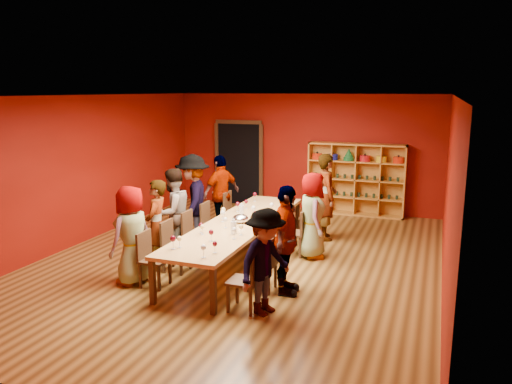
{
  "coord_description": "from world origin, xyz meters",
  "views": [
    {
      "loc": [
        3.32,
        -8.09,
        3.11
      ],
      "look_at": [
        0.02,
        0.81,
        1.15
      ],
      "focal_mm": 35.0,
      "sensor_mm": 36.0,
      "label": 1
    }
  ],
  "objects_px": {
    "chair_person_left_2": "(192,232)",
    "person_right_1": "(286,240)",
    "chair_person_right_3": "(298,230)",
    "person_right_3": "(312,215)",
    "chair_person_right_4": "(314,215)",
    "person_right_4": "(327,197)",
    "spittoon_bowl": "(240,219)",
    "person_right_0": "(265,262)",
    "chair_person_right_1": "(267,260)",
    "person_left_4": "(221,193)",
    "tasting_table": "(239,225)",
    "chair_person_left_3": "(210,222)",
    "person_left_3": "(193,200)",
    "person_left_2": "(173,212)",
    "chair_person_left_0": "(150,256)",
    "person_left_0": "(132,235)",
    "person_left_1": "(157,225)",
    "chair_person_left_1": "(173,243)",
    "chair_person_right_0": "(249,278)",
    "chair_person_left_4": "(232,210)",
    "shelving_unit": "(356,176)",
    "wine_bottle": "(281,196)"
  },
  "relations": [
    {
      "from": "shelving_unit",
      "to": "chair_person_left_3",
      "type": "distance_m",
      "value": 4.34
    },
    {
      "from": "shelving_unit",
      "to": "person_right_1",
      "type": "bearing_deg",
      "value": -91.92
    },
    {
      "from": "person_left_0",
      "to": "person_right_1",
      "type": "bearing_deg",
      "value": 112.2
    },
    {
      "from": "person_left_3",
      "to": "chair_person_right_3",
      "type": "height_order",
      "value": "person_left_3"
    },
    {
      "from": "chair_person_left_3",
      "to": "chair_person_right_1",
      "type": "xyz_separation_m",
      "value": [
        1.82,
        -1.77,
        0.0
      ]
    },
    {
      "from": "chair_person_left_0",
      "to": "chair_person_left_1",
      "type": "bearing_deg",
      "value": 90.0
    },
    {
      "from": "chair_person_left_2",
      "to": "person_left_2",
      "type": "height_order",
      "value": "person_left_2"
    },
    {
      "from": "person_left_4",
      "to": "spittoon_bowl",
      "type": "distance_m",
      "value": 2.17
    },
    {
      "from": "chair_person_right_3",
      "to": "person_right_3",
      "type": "xyz_separation_m",
      "value": [
        0.26,
        -0.0,
        0.31
      ]
    },
    {
      "from": "chair_person_left_0",
      "to": "chair_person_left_4",
      "type": "distance_m",
      "value": 3.34
    },
    {
      "from": "chair_person_left_1",
      "to": "person_right_0",
      "type": "relative_size",
      "value": 0.59
    },
    {
      "from": "person_left_3",
      "to": "person_right_1",
      "type": "height_order",
      "value": "person_left_3"
    },
    {
      "from": "chair_person_left_4",
      "to": "wine_bottle",
      "type": "relative_size",
      "value": 2.94
    },
    {
      "from": "chair_person_left_0",
      "to": "person_right_4",
      "type": "relative_size",
      "value": 0.49
    },
    {
      "from": "person_right_4",
      "to": "person_left_4",
      "type": "bearing_deg",
      "value": 70.26
    },
    {
      "from": "chair_person_left_2",
      "to": "chair_person_left_3",
      "type": "distance_m",
      "value": 0.77
    },
    {
      "from": "chair_person_right_3",
      "to": "chair_person_right_1",
      "type": "bearing_deg",
      "value": -90.0
    },
    {
      "from": "chair_person_left_0",
      "to": "chair_person_left_1",
      "type": "height_order",
      "value": "same"
    },
    {
      "from": "person_left_4",
      "to": "tasting_table",
      "type": "bearing_deg",
      "value": 57.91
    },
    {
      "from": "chair_person_left_3",
      "to": "person_left_3",
      "type": "distance_m",
      "value": 0.57
    },
    {
      "from": "chair_person_right_3",
      "to": "person_left_3",
      "type": "bearing_deg",
      "value": -178.89
    },
    {
      "from": "chair_person_left_4",
      "to": "chair_person_right_4",
      "type": "height_order",
      "value": "same"
    },
    {
      "from": "person_right_1",
      "to": "chair_person_right_3",
      "type": "relative_size",
      "value": 1.92
    },
    {
      "from": "person_right_4",
      "to": "spittoon_bowl",
      "type": "relative_size",
      "value": 6.15
    },
    {
      "from": "shelving_unit",
      "to": "person_left_2",
      "type": "distance_m",
      "value": 5.18
    },
    {
      "from": "chair_person_left_2",
      "to": "chair_person_right_3",
      "type": "relative_size",
      "value": 1.0
    },
    {
      "from": "person_right_4",
      "to": "chair_person_right_0",
      "type": "bearing_deg",
      "value": 152.26
    },
    {
      "from": "chair_person_left_1",
      "to": "spittoon_bowl",
      "type": "bearing_deg",
      "value": 41.25
    },
    {
      "from": "shelving_unit",
      "to": "person_left_0",
      "type": "height_order",
      "value": "shelving_unit"
    },
    {
      "from": "tasting_table",
      "to": "person_left_0",
      "type": "bearing_deg",
      "value": -128.71
    },
    {
      "from": "chair_person_right_4",
      "to": "chair_person_right_0",
      "type": "bearing_deg",
      "value": -90.0
    },
    {
      "from": "tasting_table",
      "to": "chair_person_left_4",
      "type": "bearing_deg",
      "value": 116.9
    },
    {
      "from": "person_left_4",
      "to": "chair_person_left_1",
      "type": "bearing_deg",
      "value": 30.44
    },
    {
      "from": "person_left_0",
      "to": "spittoon_bowl",
      "type": "bearing_deg",
      "value": 152.26
    },
    {
      "from": "person_left_1",
      "to": "person_left_2",
      "type": "xyz_separation_m",
      "value": [
        -0.1,
        0.74,
        0.04
      ]
    },
    {
      "from": "person_left_1",
      "to": "person_left_3",
      "type": "distance_m",
      "value": 1.52
    },
    {
      "from": "person_left_0",
      "to": "chair_person_right_3",
      "type": "bearing_deg",
      "value": 148.33
    },
    {
      "from": "chair_person_left_2",
      "to": "person_right_1",
      "type": "height_order",
      "value": "person_right_1"
    },
    {
      "from": "chair_person_left_2",
      "to": "person_left_0",
      "type": "bearing_deg",
      "value": -102.89
    },
    {
      "from": "person_right_0",
      "to": "chair_person_right_1",
      "type": "xyz_separation_m",
      "value": [
        -0.25,
        0.77,
        -0.26
      ]
    },
    {
      "from": "person_left_0",
      "to": "person_left_1",
      "type": "height_order",
      "value": "person_left_0"
    },
    {
      "from": "person_right_1",
      "to": "person_left_2",
      "type": "bearing_deg",
      "value": 60.73
    },
    {
      "from": "chair_person_left_3",
      "to": "chair_person_right_0",
      "type": "relative_size",
      "value": 1.0
    },
    {
      "from": "chair_person_left_4",
      "to": "person_right_0",
      "type": "bearing_deg",
      "value": -60.63
    },
    {
      "from": "chair_person_right_3",
      "to": "chair_person_right_4",
      "type": "bearing_deg",
      "value": 90.0
    },
    {
      "from": "person_left_1",
      "to": "chair_person_left_2",
      "type": "distance_m",
      "value": 0.86
    },
    {
      "from": "chair_person_right_4",
      "to": "person_right_0",
      "type": "bearing_deg",
      "value": -86.34
    },
    {
      "from": "person_left_0",
      "to": "chair_person_left_3",
      "type": "bearing_deg",
      "value": -176.63
    },
    {
      "from": "person_left_2",
      "to": "person_right_0",
      "type": "bearing_deg",
      "value": 73.71
    },
    {
      "from": "chair_person_left_4",
      "to": "chair_person_right_3",
      "type": "distance_m",
      "value": 2.12
    }
  ]
}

